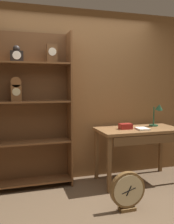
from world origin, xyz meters
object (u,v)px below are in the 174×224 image
Objects in this scene: bookshelf at (14,110)px; open_repair_manual at (142,129)px; round_clock_large at (127,191)px; workbench at (139,135)px; toolbox_small at (126,126)px; desk_lamp at (157,112)px.

open_repair_manual is at bearing -11.73° from bookshelf.
round_clock_large is at bearing -40.44° from bookshelf.
workbench is (1.78, -0.28, -0.41)m from bookshelf.
bookshelf is at bearing 170.96° from workbench.
toolbox_small reaches higher than open_repair_manual.
desk_lamp is 0.48m from open_repair_manual.
workbench reaches higher than round_clock_large.
toolbox_small reaches higher than round_clock_large.
desk_lamp reaches higher than open_repair_manual.
bookshelf is at bearing 175.54° from desk_lamp.
bookshelf reaches higher than open_repair_manual.
desk_lamp is at bearing 43.13° from round_clock_large.
bookshelf is at bearing 173.14° from open_repair_manual.
open_repair_manual reaches higher than workbench.
bookshelf reaches higher than toolbox_small.
open_repair_manual is 0.47× the size of round_clock_large.
round_clock_large is (-0.93, -0.88, -0.80)m from desk_lamp.
toolbox_small reaches higher than workbench.
open_repair_manual is 1.05m from round_clock_large.
open_repair_manual is at bearing 50.34° from round_clock_large.
toolbox_small is (1.57, -0.25, -0.27)m from bookshelf.
workbench is 2.68× the size of round_clock_large.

